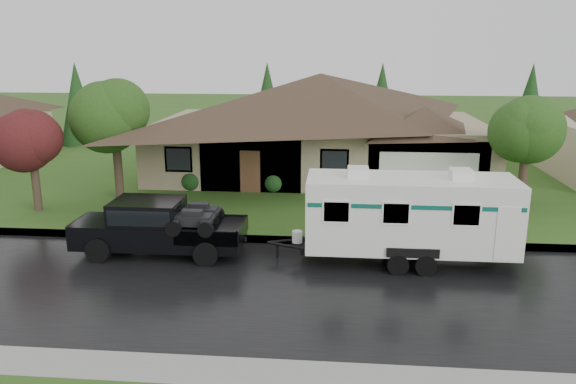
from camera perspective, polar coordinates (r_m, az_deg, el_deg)
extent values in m
plane|color=#32561B|center=(19.42, -4.31, -7.19)|extent=(140.00, 140.00, 0.00)
cube|color=black|center=(17.61, -5.39, -9.56)|extent=(140.00, 8.00, 0.01)
cube|color=gray|center=(21.48, -3.34, -4.79)|extent=(140.00, 0.50, 0.15)
cube|color=#32561B|center=(33.69, -0.16, 2.37)|extent=(140.00, 26.00, 0.15)
cube|color=gray|center=(32.28, 3.22, 4.66)|extent=(18.00, 10.00, 3.00)
pyramid|color=#33241B|center=(31.84, 3.32, 11.95)|extent=(19.44, 10.80, 2.60)
cube|color=gray|center=(29.66, 13.50, 3.10)|extent=(5.76, 4.00, 2.70)
cylinder|color=#382B1E|center=(27.75, -16.84, 1.93)|extent=(0.40, 0.40, 2.53)
sphere|color=#2F581C|center=(27.31, -17.27, 7.61)|extent=(3.49, 3.49, 3.49)
cylinder|color=#382B1E|center=(27.02, -24.19, 0.39)|extent=(0.35, 0.35, 2.03)
sphere|color=#50191A|center=(26.62, -24.68, 5.04)|extent=(2.81, 2.81, 2.81)
cylinder|color=#382B1E|center=(27.24, 22.68, 0.86)|extent=(0.37, 0.37, 2.22)
sphere|color=#305B1D|center=(26.82, 23.19, 5.92)|extent=(3.07, 3.07, 3.07)
sphere|color=#143814|center=(28.82, -9.78, 1.24)|extent=(1.00, 1.00, 1.00)
sphere|color=#143814|center=(28.04, -1.45, 1.08)|extent=(1.00, 1.00, 1.00)
sphere|color=#143814|center=(27.88, 7.16, 0.89)|extent=(1.00, 1.00, 1.00)
sphere|color=#143814|center=(28.35, 15.67, 0.68)|extent=(1.00, 1.00, 1.00)
cube|color=black|center=(20.45, -12.90, -4.09)|extent=(5.94, 1.98, 0.85)
cube|color=black|center=(21.13, -18.57, -3.12)|extent=(1.58, 1.93, 0.35)
cube|color=black|center=(20.35, -14.08, -2.01)|extent=(2.37, 1.86, 0.89)
cube|color=black|center=(20.33, -14.09, -1.88)|extent=(2.18, 1.90, 0.54)
cube|color=black|center=(19.89, -7.76, -3.78)|extent=(2.18, 1.88, 0.06)
cylinder|color=black|center=(20.37, -18.74, -5.65)|extent=(0.83, 0.32, 0.83)
cylinder|color=black|center=(22.05, -16.74, -3.95)|extent=(0.83, 0.32, 0.83)
cylinder|color=black|center=(19.19, -8.35, -6.25)|extent=(0.83, 0.32, 0.83)
cylinder|color=black|center=(20.96, -7.13, -4.39)|extent=(0.83, 0.32, 0.83)
cube|color=white|center=(19.33, 12.29, -2.09)|extent=(6.93, 2.37, 2.42)
cube|color=black|center=(19.75, 12.08, -5.87)|extent=(7.32, 1.19, 0.14)
cube|color=#0B5146|center=(19.18, 12.38, -0.56)|extent=(6.79, 2.39, 0.14)
cube|color=white|center=(18.84, 7.13, 2.02)|extent=(0.69, 0.79, 0.32)
cube|color=white|center=(19.26, 17.19, 1.75)|extent=(0.69, 0.79, 0.32)
cylinder|color=black|center=(18.63, 11.11, -7.25)|extent=(0.69, 0.24, 0.69)
cylinder|color=black|center=(20.81, 10.48, -4.87)|extent=(0.69, 0.24, 0.69)
cylinder|color=black|center=(18.75, 13.84, -7.26)|extent=(0.69, 0.24, 0.69)
cylinder|color=black|center=(20.92, 12.92, -4.90)|extent=(0.69, 0.24, 0.69)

